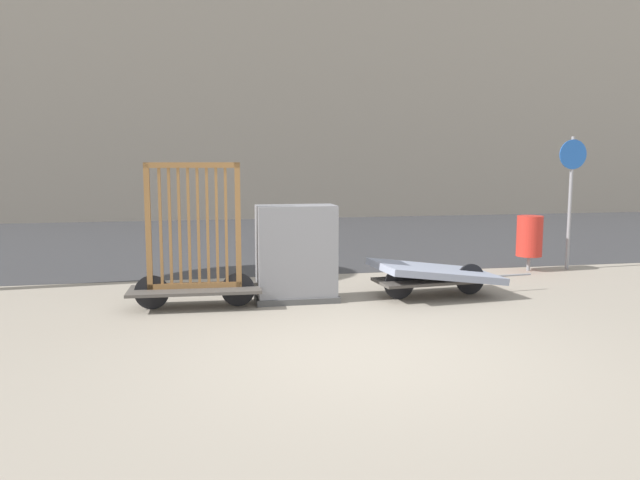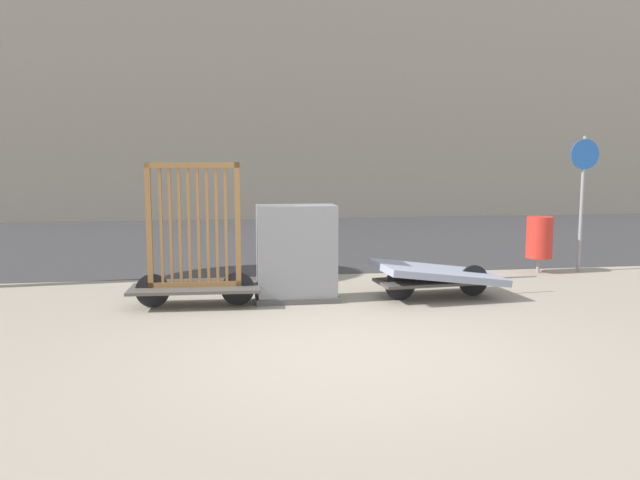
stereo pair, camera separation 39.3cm
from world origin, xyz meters
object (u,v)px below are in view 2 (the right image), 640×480
object	(u,v)px
utility_cabinet	(296,256)
trash_bin	(539,237)
bike_cart_with_mattress	(438,275)
bike_cart_with_bedframe	(195,260)
sign_post	(583,185)

from	to	relation	value
utility_cabinet	trash_bin	bearing A→B (deg)	19.23
trash_bin	bike_cart_with_mattress	bearing A→B (deg)	-145.32
utility_cabinet	trash_bin	size ratio (longest dim) A/B	1.36
bike_cart_with_mattress	utility_cabinet	bearing A→B (deg)	171.14
trash_bin	utility_cabinet	bearing A→B (deg)	-160.77
bike_cart_with_mattress	trash_bin	distance (m)	2.89
bike_cart_with_bedframe	bike_cart_with_mattress	bearing A→B (deg)	2.43
utility_cabinet	sign_post	size ratio (longest dim) A/B	0.57
sign_post	bike_cart_with_bedframe	bearing A→B (deg)	-165.75
bike_cart_with_mattress	trash_bin	xyz separation A→B (m)	(2.37, 1.64, 0.28)
bike_cart_with_bedframe	utility_cabinet	distance (m)	1.35
bike_cart_with_mattress	sign_post	size ratio (longest dim) A/B	1.05
bike_cart_with_bedframe	trash_bin	xyz separation A→B (m)	(5.68, 1.64, -0.01)
sign_post	trash_bin	bearing A→B (deg)	179.41
bike_cart_with_bedframe	trash_bin	bearing A→B (deg)	18.52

